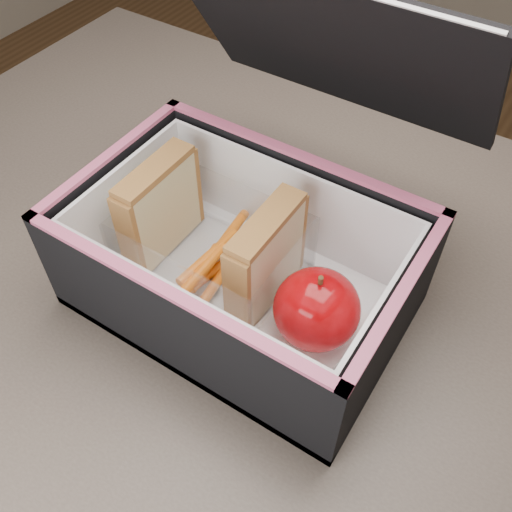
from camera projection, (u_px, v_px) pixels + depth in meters
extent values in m
cube|color=brown|center=(297.00, 324.00, 0.58)|extent=(1.20, 0.80, 0.03)
cube|color=#382D26|center=(151.00, 196.00, 1.25)|extent=(0.05, 0.05, 0.72)
cube|color=black|center=(335.00, 49.00, 0.52)|extent=(0.31, 0.12, 0.17)
cube|color=tan|center=(154.00, 207.00, 0.58)|extent=(0.01, 0.09, 0.10)
cube|color=#BF636D|center=(161.00, 212.00, 0.58)|extent=(0.01, 0.09, 0.09)
cube|color=tan|center=(167.00, 213.00, 0.57)|extent=(0.01, 0.09, 0.10)
cube|color=olive|center=(154.00, 170.00, 0.54)|extent=(0.03, 0.09, 0.01)
cube|color=tan|center=(259.00, 258.00, 0.53)|extent=(0.01, 0.09, 0.10)
cube|color=#BF636D|center=(266.00, 264.00, 0.53)|extent=(0.01, 0.09, 0.09)
cube|color=tan|center=(273.00, 265.00, 0.53)|extent=(0.01, 0.09, 0.10)
cube|color=olive|center=(267.00, 222.00, 0.49)|extent=(0.03, 0.10, 0.01)
cylinder|color=#D84D12|center=(199.00, 275.00, 0.57)|extent=(0.02, 0.08, 0.01)
cylinder|color=#D84D12|center=(226.00, 238.00, 0.59)|extent=(0.02, 0.08, 0.01)
cylinder|color=#D84D12|center=(208.00, 257.00, 0.56)|extent=(0.02, 0.08, 0.01)
cylinder|color=#D84D12|center=(215.00, 285.00, 0.57)|extent=(0.02, 0.08, 0.01)
cylinder|color=#D84D12|center=(212.00, 260.00, 0.57)|extent=(0.02, 0.08, 0.01)
cylinder|color=#D84D12|center=(200.00, 273.00, 0.55)|extent=(0.01, 0.08, 0.01)
cylinder|color=#D84D12|center=(217.00, 268.00, 0.58)|extent=(0.03, 0.08, 0.01)
cube|color=white|center=(313.00, 327.00, 0.54)|extent=(0.09, 0.10, 0.01)
ellipsoid|color=#8C0001|center=(317.00, 309.00, 0.50)|extent=(0.10, 0.10, 0.07)
cylinder|color=#49301A|center=(321.00, 281.00, 0.47)|extent=(0.01, 0.01, 0.01)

